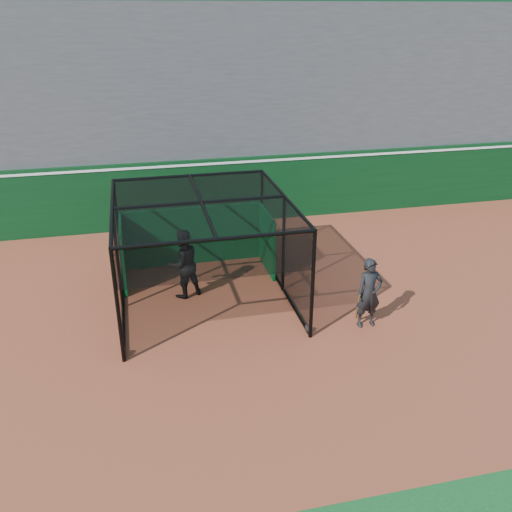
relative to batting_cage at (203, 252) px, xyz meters
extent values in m
plane|color=brown|center=(1.05, -2.51, -1.43)|extent=(120.00, 120.00, 0.00)
cube|color=#093314|center=(1.05, 5.99, -0.18)|extent=(50.00, 0.45, 2.50)
cube|color=white|center=(1.05, 5.99, 0.92)|extent=(50.00, 0.50, 0.08)
cube|color=#4C4C4F|center=(1.05, 9.87, 2.44)|extent=(50.00, 7.85, 7.75)
cube|color=#074B1E|center=(0.00, 2.44, -0.48)|extent=(4.44, 0.10, 1.90)
cylinder|color=black|center=(-2.28, -2.39, -1.32)|extent=(0.08, 0.22, 0.22)
cylinder|color=black|center=(2.28, -2.39, -1.32)|extent=(0.08, 0.22, 0.22)
cylinder|color=black|center=(-2.28, 2.36, -1.32)|extent=(0.08, 0.22, 0.22)
cylinder|color=black|center=(2.28, 2.36, -1.32)|extent=(0.08, 0.22, 0.22)
imported|color=black|center=(-0.54, 0.31, -0.43)|extent=(1.18, 1.06, 2.00)
imported|color=black|center=(3.88, -2.37, -0.50)|extent=(0.70, 0.47, 1.87)
cylinder|color=#593819|center=(3.63, -2.32, -0.88)|extent=(0.14, 0.33, 0.84)
camera|label=1|loc=(-1.65, -13.50, 6.04)|focal=38.00mm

